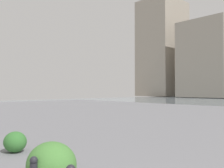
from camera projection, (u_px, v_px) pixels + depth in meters
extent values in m
cube|color=#9E9384|center=(211.00, 60.00, 66.29)|extent=(12.80, 15.25, 19.69)
cube|color=#9E9384|center=(162.00, 49.00, 79.34)|extent=(11.62, 13.47, 30.00)
sphere|color=#232328|center=(34.00, 160.00, 3.96)|extent=(0.13, 0.13, 0.13)
ellipsoid|color=#477F38|center=(50.00, 160.00, 4.86)|extent=(0.83, 0.75, 0.71)
ellipsoid|color=#477F38|center=(51.00, 165.00, 4.39)|extent=(0.95, 0.86, 0.81)
ellipsoid|color=#387533|center=(15.00, 142.00, 6.90)|extent=(0.68, 0.61, 0.58)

